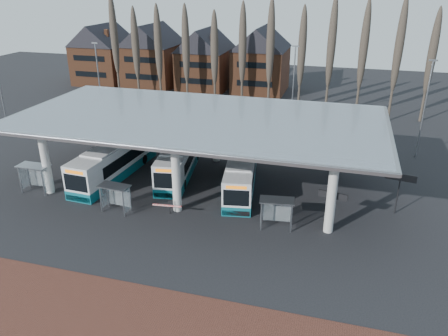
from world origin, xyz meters
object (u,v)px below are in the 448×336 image
(bus_2, at_px, (241,172))
(shelter_0, at_px, (35,172))
(shelter_2, at_px, (277,207))
(shelter_1, at_px, (116,192))
(bus_1, at_px, (180,158))
(bus_0, at_px, (115,160))

(bus_2, bearing_deg, shelter_0, -170.84)
(shelter_2, bearing_deg, shelter_1, 176.41)
(bus_2, bearing_deg, shelter_1, -150.23)
(bus_1, distance_m, shelter_0, 12.89)
(bus_2, height_order, shelter_2, bus_2)
(shelter_0, height_order, shelter_1, shelter_0)
(bus_1, xyz_separation_m, shelter_1, (-2.17, -8.54, 0.21))
(bus_0, distance_m, shelter_0, 7.05)
(bus_1, xyz_separation_m, shelter_2, (10.65, -7.56, 0.27))
(shelter_1, bearing_deg, bus_1, 80.59)
(bus_0, distance_m, bus_1, 6.12)
(bus_1, height_order, shelter_0, bus_1)
(bus_1, relative_size, shelter_0, 4.19)
(shelter_2, bearing_deg, shelter_0, 171.22)
(shelter_0, relative_size, shelter_1, 1.06)
(shelter_1, bearing_deg, bus_0, 124.05)
(shelter_2, bearing_deg, bus_1, 136.65)
(shelter_0, height_order, shelter_2, shelter_0)
(bus_0, xyz_separation_m, bus_2, (12.14, 0.76, -0.12))
(bus_2, height_order, shelter_1, bus_2)
(bus_2, bearing_deg, bus_1, 157.45)
(shelter_0, bearing_deg, bus_2, 18.57)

